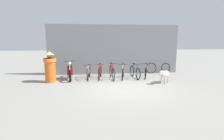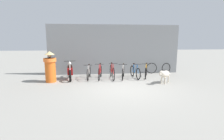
# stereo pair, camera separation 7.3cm
# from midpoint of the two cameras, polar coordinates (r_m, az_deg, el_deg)

# --- Properties ---
(ground_plane) EXTENTS (60.00, 60.00, 0.00)m
(ground_plane) POSITION_cam_midpoint_polar(r_m,az_deg,el_deg) (7.76, 4.70, -6.19)
(ground_plane) COLOR gray
(shop_wall_back) EXTENTS (8.22, 0.20, 3.07)m
(shop_wall_back) POSITION_cam_midpoint_polar(r_m,az_deg,el_deg) (11.07, 1.11, 6.68)
(shop_wall_back) COLOR slate
(shop_wall_back) RESTS_ON ground
(bicycle_0) EXTENTS (0.46, 1.66, 0.82)m
(bicycle_0) POSITION_cam_midpoint_polar(r_m,az_deg,el_deg) (9.80, -7.37, -0.83)
(bicycle_0) COLOR black
(bicycle_0) RESTS_ON ground
(bicycle_1) EXTENTS (0.46, 1.70, 0.88)m
(bicycle_1) POSITION_cam_midpoint_polar(r_m,az_deg,el_deg) (9.69, -3.72, -0.73)
(bicycle_1) COLOR black
(bicycle_1) RESTS_ON ground
(bicycle_2) EXTENTS (0.46, 1.78, 0.91)m
(bicycle_2) POSITION_cam_midpoint_polar(r_m,az_deg,el_deg) (9.70, 0.25, -0.63)
(bicycle_2) COLOR black
(bicycle_2) RESTS_ON ground
(bicycle_3) EXTENTS (0.52, 1.64, 0.85)m
(bicycle_3) POSITION_cam_midpoint_polar(r_m,az_deg,el_deg) (9.77, 3.86, -0.75)
(bicycle_3) COLOR black
(bicycle_3) RESTS_ON ground
(bicycle_4) EXTENTS (0.46, 1.62, 0.84)m
(bicycle_4) POSITION_cam_midpoint_polar(r_m,az_deg,el_deg) (9.99, 7.75, -0.61)
(bicycle_4) COLOR black
(bicycle_4) RESTS_ON ground
(bicycle_5) EXTENTS (0.64, 1.57, 0.84)m
(bicycle_5) POSITION_cam_midpoint_polar(r_m,az_deg,el_deg) (10.25, 11.24, -0.47)
(bicycle_5) COLOR black
(bicycle_5) RESTS_ON ground
(motorcycle) EXTENTS (0.58, 1.85, 1.06)m
(motorcycle) POSITION_cam_midpoint_polar(r_m,az_deg,el_deg) (9.81, -13.32, -0.55)
(motorcycle) COLOR black
(motorcycle) RESTS_ON ground
(stray_dog) EXTENTS (0.99, 0.98, 0.69)m
(stray_dog) POSITION_cam_midpoint_polar(r_m,az_deg,el_deg) (9.03, 17.00, -1.34)
(stray_dog) COLOR beige
(stray_dog) RESTS_ON ground
(person_in_robes) EXTENTS (0.85, 0.85, 1.57)m
(person_in_robes) POSITION_cam_midpoint_polar(r_m,az_deg,el_deg) (9.38, -19.32, 0.98)
(person_in_robes) COLOR orange
(person_in_robes) RESTS_ON ground
(spare_tire_left) EXTENTS (0.69, 0.10, 0.69)m
(spare_tire_left) POSITION_cam_midpoint_polar(r_m,az_deg,el_deg) (11.51, 12.96, 0.59)
(spare_tire_left) COLOR black
(spare_tire_left) RESTS_ON ground
(spare_tire_right) EXTENTS (0.66, 0.21, 0.67)m
(spare_tire_right) POSITION_cam_midpoint_polar(r_m,az_deg,el_deg) (11.88, 17.42, 0.62)
(spare_tire_right) COLOR black
(spare_tire_right) RESTS_ON ground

